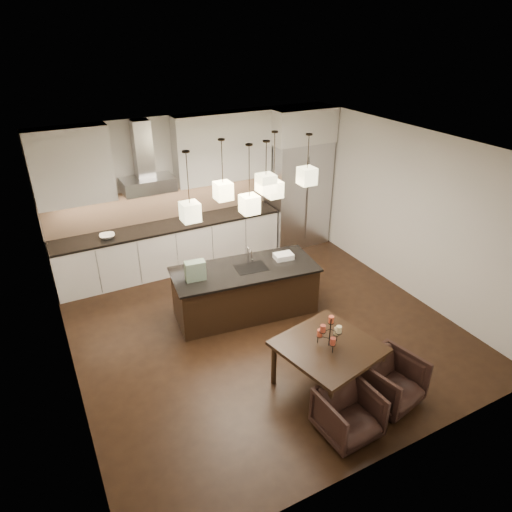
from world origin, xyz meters
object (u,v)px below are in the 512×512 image
island_body (245,291)px  armchair_left (348,414)px  dining_table (327,366)px  refrigerator (297,194)px  armchair_right (391,381)px

island_body → armchair_left: (-0.05, -2.76, -0.09)m
dining_table → refrigerator: bearing=51.3°
refrigerator → island_body: (-2.15, -1.89, -0.69)m
refrigerator → armchair_left: (-2.20, -4.65, -0.78)m
refrigerator → armchair_right: 4.77m
refrigerator → dining_table: 4.45m
refrigerator → dining_table: size_ratio=1.92×
dining_table → armchair_left: size_ratio=1.73×
armchair_left → dining_table: bearing=70.5°
armchair_left → armchair_right: 0.80m
dining_table → armchair_right: dining_table is taller
refrigerator → armchair_right: refrigerator is taller
island_body → armchair_right: island_body is taller
island_body → armchair_left: 2.76m
refrigerator → armchair_left: bearing=-115.3°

